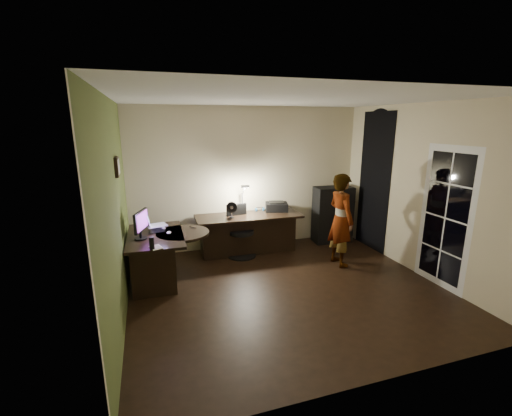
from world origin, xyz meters
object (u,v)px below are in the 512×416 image
object	(u,v)px
desk_right	(249,234)
person	(341,220)
monitor	(140,229)
office_chair	(241,232)
cabinet	(333,215)
desk_left	(157,258)

from	to	relation	value
desk_right	person	bearing A→B (deg)	-35.44
monitor	office_chair	xyz separation A→B (m)	(1.71, 0.75, -0.44)
monitor	person	bearing A→B (deg)	18.09
person	office_chair	bearing A→B (deg)	57.08
office_chair	person	xyz separation A→B (m)	(1.52, -0.86, 0.32)
cabinet	office_chair	bearing A→B (deg)	-169.86
desk_left	person	world-z (taller)	person
office_chair	person	distance (m)	1.77
monitor	person	distance (m)	3.23
desk_left	desk_right	bearing A→B (deg)	24.84
monitor	office_chair	distance (m)	1.92
monitor	person	size ratio (longest dim) A/B	0.28
desk_right	office_chair	distance (m)	0.25
cabinet	office_chair	world-z (taller)	cabinet
desk_right	monitor	xyz separation A→B (m)	(-1.89, -0.89, 0.55)
desk_left	monitor	size ratio (longest dim) A/B	2.91
cabinet	person	xyz separation A→B (m)	(-0.48, -1.08, 0.22)
desk_right	office_chair	bearing A→B (deg)	-141.10
monitor	desk_left	bearing A→B (deg)	55.63
cabinet	desk_left	bearing A→B (deg)	-163.00
person	desk_left	bearing A→B (deg)	81.75
desk_left	cabinet	world-z (taller)	cabinet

